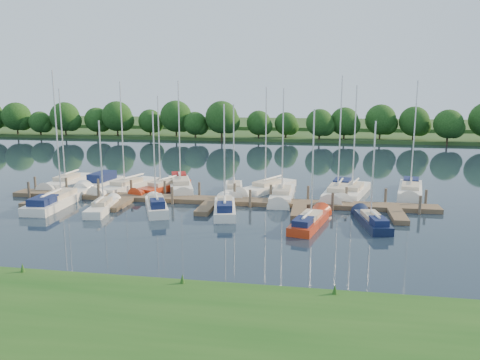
% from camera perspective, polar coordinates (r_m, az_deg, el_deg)
% --- Properties ---
extents(ground, '(260.00, 260.00, 0.00)m').
position_cam_1_polar(ground, '(36.13, -6.03, -5.68)').
color(ground, '#192532').
rests_on(ground, ground).
extents(near_bank, '(90.00, 10.00, 0.50)m').
position_cam_1_polar(near_bank, '(22.15, -17.72, -16.56)').
color(near_bank, '#194915').
rests_on(near_bank, ground).
extents(dock, '(40.00, 6.00, 0.40)m').
position_cam_1_polar(dock, '(42.92, -3.41, -2.69)').
color(dock, brown).
rests_on(dock, ground).
extents(mooring_pilings, '(38.24, 2.84, 2.00)m').
position_cam_1_polar(mooring_pilings, '(43.89, -3.09, -1.84)').
color(mooring_pilings, '#473D33').
rests_on(mooring_pilings, ground).
extents(far_shore, '(180.00, 30.00, 0.60)m').
position_cam_1_polar(far_shore, '(109.19, 4.65, 5.63)').
color(far_shore, '#264119').
rests_on(far_shore, ground).
extents(distant_hill, '(220.00, 40.00, 1.40)m').
position_cam_1_polar(distant_hill, '(133.99, 5.61, 6.76)').
color(distant_hill, '#315424').
rests_on(distant_hill, ground).
extents(treeline, '(146.44, 9.93, 8.21)m').
position_cam_1_polar(treeline, '(96.65, 1.62, 7.31)').
color(treeline, '#38281C').
rests_on(treeline, ground).
extents(sailboat_n_0, '(2.08, 8.47, 10.86)m').
position_cam_1_polar(sailboat_n_0, '(54.60, -20.36, -0.34)').
color(sailboat_n_0, white).
rests_on(sailboat_n_0, ground).
extents(motorboat, '(2.72, 7.13, 2.00)m').
position_cam_1_polar(motorboat, '(52.30, -16.58, -0.45)').
color(motorboat, white).
rests_on(motorboat, ground).
extents(sailboat_n_2, '(4.21, 9.17, 11.55)m').
position_cam_1_polar(sailboat_n_2, '(50.18, -13.70, -0.90)').
color(sailboat_n_2, white).
rests_on(sailboat_n_2, ground).
extents(sailboat_n_3, '(4.13, 7.84, 10.10)m').
position_cam_1_polar(sailboat_n_3, '(49.02, -9.48, -1.02)').
color(sailboat_n_3, '#B42D10').
rests_on(sailboat_n_3, ground).
extents(sailboat_n_4, '(4.68, 9.10, 11.63)m').
position_cam_1_polar(sailboat_n_4, '(49.57, -7.28, -0.75)').
color(sailboat_n_4, white).
rests_on(sailboat_n_4, ground).
extents(sailboat_n_5, '(2.76, 7.27, 9.32)m').
position_cam_1_polar(sailboat_n_5, '(47.22, -0.76, -1.32)').
color(sailboat_n_5, white).
rests_on(sailboat_n_5, ground).
extents(sailboat_n_6, '(5.45, 8.33, 11.02)m').
position_cam_1_polar(sailboat_n_6, '(48.35, 3.27, -1.05)').
color(sailboat_n_6, white).
rests_on(sailboat_n_6, ground).
extents(sailboat_n_7, '(2.04, 8.52, 10.82)m').
position_cam_1_polar(sailboat_n_7, '(45.12, 5.15, -1.95)').
color(sailboat_n_7, white).
rests_on(sailboat_n_7, ground).
extents(sailboat_n_8, '(3.64, 9.62, 12.01)m').
position_cam_1_polar(sailboat_n_8, '(46.93, 11.89, -1.57)').
color(sailboat_n_8, white).
rests_on(sailboat_n_8, ground).
extents(sailboat_n_9, '(3.97, 8.83, 11.13)m').
position_cam_1_polar(sailboat_n_9, '(47.60, 13.56, -1.53)').
color(sailboat_n_9, white).
rests_on(sailboat_n_9, ground).
extents(sailboat_n_10, '(3.64, 9.32, 11.58)m').
position_cam_1_polar(sailboat_n_10, '(50.23, 20.04, -1.21)').
color(sailboat_n_10, white).
rests_on(sailboat_n_10, ground).
extents(sailboat_s_0, '(2.75, 9.86, 12.44)m').
position_cam_1_polar(sailboat_s_0, '(45.76, -21.19, -2.39)').
color(sailboat_s_0, white).
rests_on(sailboat_s_0, ground).
extents(sailboat_s_1, '(2.20, 6.28, 8.14)m').
position_cam_1_polar(sailboat_s_1, '(42.06, -16.39, -3.30)').
color(sailboat_s_1, white).
rests_on(sailboat_s_1, ground).
extents(sailboat_s_2, '(3.81, 6.65, 9.02)m').
position_cam_1_polar(sailboat_s_2, '(41.00, -10.17, -3.27)').
color(sailboat_s_2, white).
rests_on(sailboat_s_2, ground).
extents(sailboat_s_3, '(2.96, 7.42, 9.59)m').
position_cam_1_polar(sailboat_s_3, '(39.78, -1.88, -3.56)').
color(sailboat_s_3, white).
rests_on(sailboat_s_3, ground).
extents(sailboat_s_4, '(3.12, 7.31, 9.24)m').
position_cam_1_polar(sailboat_s_4, '(36.47, 8.51, -5.08)').
color(sailboat_s_4, '#B42D10').
rests_on(sailboat_s_4, ground).
extents(sailboat_s_5, '(2.49, 6.55, 8.34)m').
position_cam_1_polar(sailboat_s_5, '(37.58, 15.76, -4.89)').
color(sailboat_s_5, '#0F1834').
rests_on(sailboat_s_5, ground).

